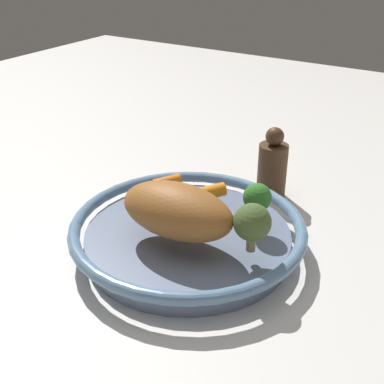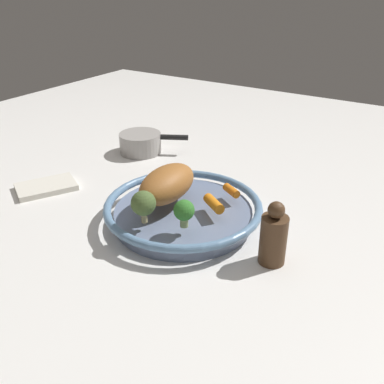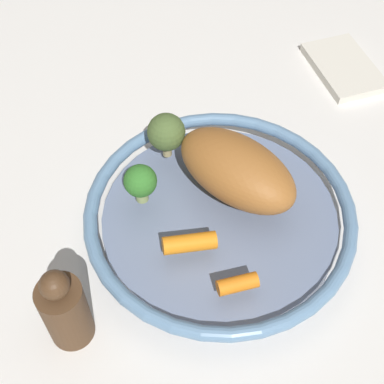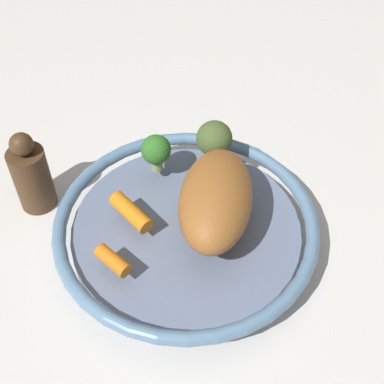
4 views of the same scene
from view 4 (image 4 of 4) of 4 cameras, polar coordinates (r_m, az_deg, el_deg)
The scene contains 8 objects.
ground_plane at distance 0.72m, azimuth -0.62°, elevation -5.40°, with size 2.40×2.40×0.00m, color silver.
serving_bowl at distance 0.70m, azimuth -0.64°, elevation -4.08°, with size 0.35×0.35×0.05m.
roast_chicken_piece at distance 0.65m, azimuth 2.59°, elevation -0.81°, with size 0.17×0.09×0.07m, color #9E602B.
baby_carrot_left at distance 0.63m, azimuth -8.61°, elevation -7.40°, with size 0.02×0.02×0.05m, color orange.
baby_carrot_near_rim at distance 0.67m, azimuth -6.67°, elevation -2.20°, with size 0.02×0.02×0.06m, color orange.
broccoli_floret_mid at distance 0.72m, azimuth -3.93°, elevation 4.52°, with size 0.04×0.04×0.06m.
broccoli_floret_large at distance 0.72m, azimuth 2.44°, elevation 5.78°, with size 0.05×0.05×0.07m.
pepper_mill at distance 0.75m, azimuth -17.07°, elevation 1.74°, with size 0.05×0.05×0.13m.
Camera 4 is at (0.42, 0.08, 0.57)m, focal length 49.04 mm.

